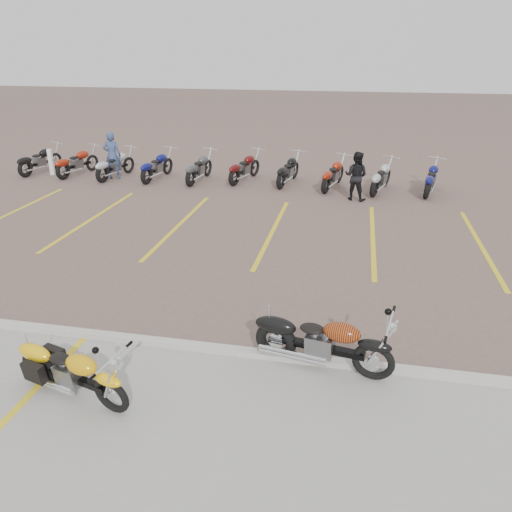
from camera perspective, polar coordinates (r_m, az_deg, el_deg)
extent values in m
plane|color=brown|center=(10.17, -1.87, -4.73)|extent=(100.00, 100.00, 0.00)
cube|color=#9E9B93|center=(6.70, -11.39, -22.42)|extent=(60.00, 5.00, 0.01)
cube|color=#ADAAA3|center=(8.48, -5.00, -10.52)|extent=(60.00, 0.18, 0.12)
torus|color=black|center=(7.38, -16.00, -15.01)|extent=(0.59, 0.26, 0.59)
torus|color=black|center=(8.28, -23.31, -11.57)|extent=(0.64, 0.32, 0.62)
cube|color=black|center=(7.78, -19.94, -12.89)|extent=(1.16, 0.43, 0.09)
cube|color=slate|center=(7.78, -20.23, -12.46)|extent=(0.44, 0.37, 0.31)
ellipsoid|color=#DD9F0B|center=(7.44, -18.91, -11.49)|extent=(0.58, 0.42, 0.27)
ellipsoid|color=black|center=(7.73, -21.08, -10.74)|extent=(0.40, 0.32, 0.11)
torus|color=black|center=(7.89, 13.27, -11.69)|extent=(0.66, 0.23, 0.65)
torus|color=black|center=(8.18, 2.37, -9.66)|extent=(0.71, 0.29, 0.69)
cube|color=black|center=(7.96, 7.73, -10.34)|extent=(1.30, 0.36, 0.10)
cube|color=slate|center=(7.94, 7.39, -9.92)|extent=(0.47, 0.37, 0.34)
ellipsoid|color=black|center=(7.72, 9.90, -8.48)|extent=(0.63, 0.42, 0.30)
ellipsoid|color=black|center=(7.83, 6.56, -8.14)|extent=(0.43, 0.33, 0.12)
imported|color=navy|center=(19.95, -16.10, 10.98)|extent=(0.72, 0.54, 1.76)
imported|color=black|center=(16.76, 11.35, 8.96)|extent=(0.91, 0.80, 1.59)
cube|color=white|center=(21.45, -22.38, 9.91)|extent=(0.17, 0.17, 1.00)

